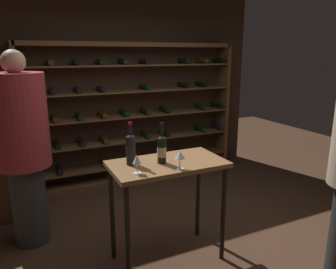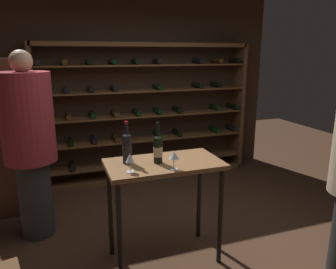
{
  "view_description": "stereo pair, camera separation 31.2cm",
  "coord_description": "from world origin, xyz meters",
  "px_view_note": "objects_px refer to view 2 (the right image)",
  "views": [
    {
      "loc": [
        -1.43,
        -2.57,
        1.92
      ],
      "look_at": [
        -0.14,
        0.17,
        1.15
      ],
      "focal_mm": 34.36,
      "sensor_mm": 36.0,
      "label": 1
    },
    {
      "loc": [
        -1.14,
        -2.68,
        1.92
      ],
      "look_at": [
        -0.14,
        0.17,
        1.15
      ],
      "focal_mm": 34.36,
      "sensor_mm": 36.0,
      "label": 2
    }
  ],
  "objects_px": {
    "tasting_table": "(164,176)",
    "person_host_in_suit": "(29,139)",
    "wine_rack": "(146,112)",
    "wine_bottle_gold_foil": "(158,149)",
    "wine_glass_stemmed_left": "(130,159)",
    "wine_glass_stemmed_center": "(174,156)",
    "wine_bottle_red_label": "(127,148)"
  },
  "relations": [
    {
      "from": "wine_bottle_gold_foil",
      "to": "wine_glass_stemmed_center",
      "type": "bearing_deg",
      "value": -70.58
    },
    {
      "from": "wine_glass_stemmed_center",
      "to": "wine_glass_stemmed_left",
      "type": "relative_size",
      "value": 0.99
    },
    {
      "from": "wine_rack",
      "to": "wine_bottle_red_label",
      "type": "relative_size",
      "value": 8.59
    },
    {
      "from": "wine_bottle_red_label",
      "to": "tasting_table",
      "type": "bearing_deg",
      "value": -14.58
    },
    {
      "from": "wine_bottle_gold_foil",
      "to": "wine_glass_stemmed_left",
      "type": "bearing_deg",
      "value": -152.64
    },
    {
      "from": "tasting_table",
      "to": "wine_glass_stemmed_center",
      "type": "relative_size",
      "value": 6.48
    },
    {
      "from": "wine_rack",
      "to": "wine_bottle_gold_foil",
      "type": "xyz_separation_m",
      "value": [
        -0.48,
        -2.1,
        0.07
      ]
    },
    {
      "from": "wine_bottle_red_label",
      "to": "wine_glass_stemmed_left",
      "type": "height_order",
      "value": "wine_bottle_red_label"
    },
    {
      "from": "person_host_in_suit",
      "to": "wine_bottle_red_label",
      "type": "xyz_separation_m",
      "value": [
        0.84,
        -0.78,
        0.04
      ]
    },
    {
      "from": "wine_bottle_gold_foil",
      "to": "wine_glass_stemmed_center",
      "type": "distance_m",
      "value": 0.22
    },
    {
      "from": "wine_bottle_red_label",
      "to": "wine_glass_stemmed_left",
      "type": "xyz_separation_m",
      "value": [
        -0.03,
        -0.23,
        -0.03
      ]
    },
    {
      "from": "tasting_table",
      "to": "person_host_in_suit",
      "type": "distance_m",
      "value": 1.46
    },
    {
      "from": "wine_rack",
      "to": "person_host_in_suit",
      "type": "xyz_separation_m",
      "value": [
        -1.58,
        -1.23,
        0.03
      ]
    },
    {
      "from": "wine_rack",
      "to": "wine_bottle_gold_foil",
      "type": "bearing_deg",
      "value": -102.93
    },
    {
      "from": "tasting_table",
      "to": "wine_glass_stemmed_center",
      "type": "height_order",
      "value": "wine_glass_stemmed_center"
    },
    {
      "from": "tasting_table",
      "to": "wine_rack",
      "type": "bearing_deg",
      "value": 78.52
    },
    {
      "from": "person_host_in_suit",
      "to": "wine_glass_stemmed_left",
      "type": "distance_m",
      "value": 1.3
    },
    {
      "from": "wine_rack",
      "to": "wine_glass_stemmed_center",
      "type": "relative_size",
      "value": 20.41
    },
    {
      "from": "wine_bottle_red_label",
      "to": "wine_glass_stemmed_center",
      "type": "height_order",
      "value": "wine_bottle_red_label"
    },
    {
      "from": "wine_rack",
      "to": "wine_glass_stemmed_center",
      "type": "bearing_deg",
      "value": -100.08
    },
    {
      "from": "wine_bottle_red_label",
      "to": "wine_glass_stemmed_center",
      "type": "xyz_separation_m",
      "value": [
        0.33,
        -0.29,
        -0.02
      ]
    },
    {
      "from": "wine_rack",
      "to": "tasting_table",
      "type": "xyz_separation_m",
      "value": [
        -0.43,
        -2.1,
        -0.2
      ]
    },
    {
      "from": "person_host_in_suit",
      "to": "wine_rack",
      "type": "bearing_deg",
      "value": -51.13
    },
    {
      "from": "wine_rack",
      "to": "wine_bottle_red_label",
      "type": "height_order",
      "value": "wine_rack"
    },
    {
      "from": "wine_glass_stemmed_center",
      "to": "tasting_table",
      "type": "bearing_deg",
      "value": 94.42
    },
    {
      "from": "wine_glass_stemmed_center",
      "to": "wine_bottle_gold_foil",
      "type": "bearing_deg",
      "value": 109.42
    },
    {
      "from": "tasting_table",
      "to": "wine_bottle_gold_foil",
      "type": "bearing_deg",
      "value": -177.74
    },
    {
      "from": "wine_rack",
      "to": "wine_bottle_red_label",
      "type": "bearing_deg",
      "value": -110.14
    },
    {
      "from": "person_host_in_suit",
      "to": "wine_glass_stemmed_center",
      "type": "height_order",
      "value": "person_host_in_suit"
    },
    {
      "from": "tasting_table",
      "to": "wine_bottle_gold_foil",
      "type": "distance_m",
      "value": 0.27
    },
    {
      "from": "person_host_in_suit",
      "to": "wine_bottle_gold_foil",
      "type": "relative_size",
      "value": 5.34
    },
    {
      "from": "wine_glass_stemmed_center",
      "to": "wine_glass_stemmed_left",
      "type": "distance_m",
      "value": 0.36
    }
  ]
}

